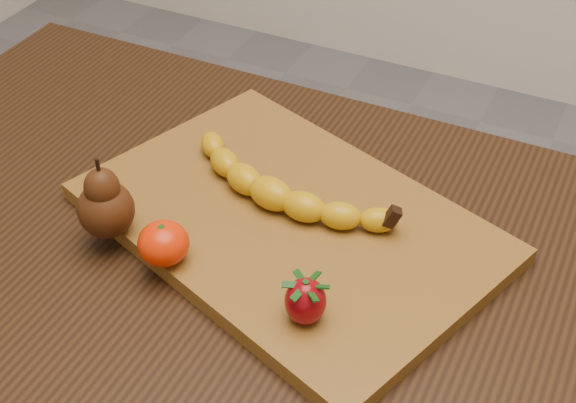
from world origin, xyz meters
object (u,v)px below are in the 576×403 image
at_px(table, 215,309).
at_px(pear, 104,197).
at_px(cutting_board, 288,222).
at_px(mandarin, 163,243).

bearing_deg(table, pear, -157.34).
height_order(cutting_board, mandarin, mandarin).
bearing_deg(pear, cutting_board, 33.47).
xyz_separation_m(cutting_board, pear, (-0.16, -0.11, 0.06)).
height_order(table, mandarin, mandarin).
bearing_deg(cutting_board, table, -114.05).
distance_m(table, cutting_board, 0.14).
height_order(table, cutting_board, cutting_board).
bearing_deg(pear, table, 22.66).
bearing_deg(mandarin, cutting_board, 54.79).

